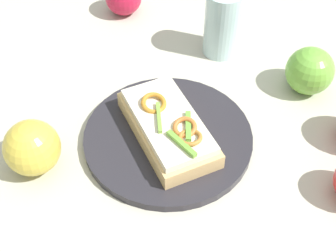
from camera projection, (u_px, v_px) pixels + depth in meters
ground_plane at (168, 141)px, 0.75m from camera, size 2.00×2.00×0.00m
plate at (168, 138)px, 0.75m from camera, size 0.26×0.26×0.01m
sandwich at (168, 127)px, 0.73m from camera, size 0.20×0.14×0.05m
apple_3 at (310, 71)px, 0.80m from camera, size 0.11×0.11×0.08m
apple_4 at (32, 148)px, 0.69m from camera, size 0.11×0.11×0.08m
drinking_glass at (223, 23)px, 0.86m from camera, size 0.07×0.07×0.12m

